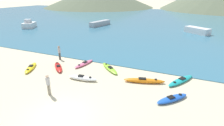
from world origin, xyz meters
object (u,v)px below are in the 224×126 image
object	(u,v)px
person_near_foreground	(48,83)
moored_boat_0	(29,25)
kayak_on_sand_5	(144,81)
kayak_on_sand_4	(82,78)
kayak_on_sand_1	(31,68)
kayak_on_sand_0	(84,64)
person_near_waterline	(59,52)
kayak_on_sand_7	(58,67)
kayak_on_sand_3	(181,81)
kayak_on_sand_6	(110,68)
moored_boat_1	(197,30)
kayak_on_sand_2	(172,99)
moored_boat_2	(100,23)

from	to	relation	value
person_near_foreground	moored_boat_0	xyz separation A→B (m)	(-22.32, 19.03, -0.23)
kayak_on_sand_5	moored_boat_0	distance (m)	31.71
kayak_on_sand_4	kayak_on_sand_5	distance (m)	5.21
kayak_on_sand_1	moored_boat_0	size ratio (longest dim) A/B	0.71
kayak_on_sand_0	kayak_on_sand_4	world-z (taller)	kayak_on_sand_4
kayak_on_sand_0	person_near_waterline	xyz separation A→B (m)	(-3.30, 0.30, 0.77)
kayak_on_sand_7	kayak_on_sand_3	bearing A→B (deg)	8.78
kayak_on_sand_5	kayak_on_sand_6	world-z (taller)	kayak_on_sand_5
kayak_on_sand_3	moored_boat_1	xyz separation A→B (m)	(1.59, 21.04, 0.46)
kayak_on_sand_7	person_near_foreground	world-z (taller)	person_near_foreground
kayak_on_sand_0	moored_boat_0	bearing A→B (deg)	148.70
kayak_on_sand_4	kayak_on_sand_2	bearing A→B (deg)	-1.49
kayak_on_sand_2	person_near_waterline	world-z (taller)	person_near_waterline
kayak_on_sand_0	kayak_on_sand_2	world-z (taller)	kayak_on_sand_2
kayak_on_sand_7	kayak_on_sand_4	bearing A→B (deg)	-18.48
kayak_on_sand_7	moored_boat_2	xyz separation A→B (m)	(-7.12, 23.12, 0.42)
kayak_on_sand_7	kayak_on_sand_1	bearing A→B (deg)	-153.34
kayak_on_sand_4	person_near_waterline	distance (m)	5.99
kayak_on_sand_5	kayak_on_sand_7	bearing A→B (deg)	-177.03
kayak_on_sand_2	moored_boat_2	world-z (taller)	moored_boat_2
kayak_on_sand_7	person_near_foreground	xyz separation A→B (m)	(2.58, -4.13, 0.77)
kayak_on_sand_5	kayak_on_sand_2	bearing A→B (deg)	-37.02
person_near_waterline	moored_boat_2	xyz separation A→B (m)	(-5.66, 21.04, -0.32)
kayak_on_sand_6	moored_boat_1	size ratio (longest dim) A/B	0.59
kayak_on_sand_6	moored_boat_2	size ratio (longest dim) A/B	0.44
kayak_on_sand_1	kayak_on_sand_5	distance (m)	10.96
kayak_on_sand_4	kayak_on_sand_7	distance (m)	3.71
kayak_on_sand_4	kayak_on_sand_0	bearing A→B (deg)	119.48
kayak_on_sand_6	kayak_on_sand_7	bearing A→B (deg)	-159.76
kayak_on_sand_0	person_near_foreground	bearing A→B (deg)	-82.93
kayak_on_sand_2	kayak_on_sand_6	world-z (taller)	kayak_on_sand_2
kayak_on_sand_0	kayak_on_sand_5	bearing A→B (deg)	-11.48
moored_boat_0	moored_boat_1	bearing A→B (deg)	13.58
kayak_on_sand_3	kayak_on_sand_7	world-z (taller)	kayak_on_sand_7
kayak_on_sand_6	moored_boat_2	xyz separation A→B (m)	(-11.87, 21.37, 0.44)
kayak_on_sand_2	person_near_foreground	size ratio (longest dim) A/B	1.47
kayak_on_sand_0	moored_boat_2	size ratio (longest dim) A/B	0.45
kayak_on_sand_5	moored_boat_1	distance (m)	22.77
kayak_on_sand_0	person_near_waterline	size ratio (longest dim) A/B	1.74
kayak_on_sand_0	kayak_on_sand_3	distance (m)	9.41
kayak_on_sand_0	kayak_on_sand_6	world-z (taller)	kayak_on_sand_6
kayak_on_sand_3	moored_boat_2	world-z (taller)	moored_boat_2
kayak_on_sand_7	moored_boat_0	bearing A→B (deg)	142.95
kayak_on_sand_1	kayak_on_sand_5	world-z (taller)	kayak_on_sand_5
kayak_on_sand_0	kayak_on_sand_1	distance (m)	5.16
kayak_on_sand_6	kayak_on_sand_4	bearing A→B (deg)	-112.97
kayak_on_sand_4	moored_boat_1	world-z (taller)	moored_boat_1
kayak_on_sand_2	person_near_waterline	distance (m)	12.81
kayak_on_sand_1	person_near_waterline	bearing A→B (deg)	74.40
kayak_on_sand_3	kayak_on_sand_6	size ratio (longest dim) A/B	1.16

